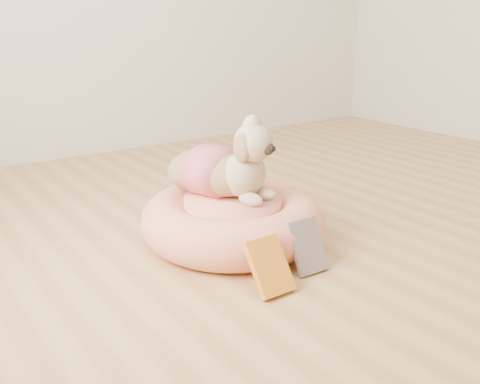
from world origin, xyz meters
TOP-DOWN VIEW (x-y plane):
  - floor at (0.00, 0.00)m, footprint 4.50×4.50m
  - pet_bed at (-0.52, 0.51)m, footprint 0.74×0.74m
  - dog at (-0.54, 0.55)m, footprint 0.46×0.55m
  - book_yellow at (-0.66, 0.10)m, footprint 0.13×0.14m
  - book_white at (-0.45, 0.14)m, footprint 0.13×0.11m

SIDE VIEW (x-z plane):
  - floor at x=0.00m, z-range 0.00..0.00m
  - book_yellow at x=-0.66m, z-range 0.00..0.17m
  - pet_bed at x=-0.52m, z-range 0.00..0.19m
  - book_white at x=-0.45m, z-range 0.00..0.18m
  - dog at x=-0.54m, z-range 0.19..0.53m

